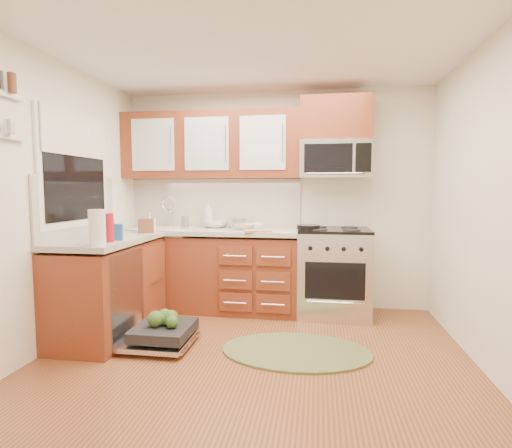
% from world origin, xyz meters
% --- Properties ---
extents(floor, '(3.50, 3.50, 0.00)m').
position_xyz_m(floor, '(0.00, 0.00, 0.00)').
color(floor, brown).
rests_on(floor, ground).
extents(ceiling, '(3.50, 3.50, 0.00)m').
position_xyz_m(ceiling, '(0.00, 0.00, 2.50)').
color(ceiling, white).
rests_on(ceiling, ground).
extents(wall_back, '(3.50, 0.04, 2.50)m').
position_xyz_m(wall_back, '(0.00, 1.75, 1.25)').
color(wall_back, white).
rests_on(wall_back, ground).
extents(wall_front, '(3.50, 0.04, 2.50)m').
position_xyz_m(wall_front, '(0.00, -1.75, 1.25)').
color(wall_front, white).
rests_on(wall_front, ground).
extents(wall_left, '(0.04, 3.50, 2.50)m').
position_xyz_m(wall_left, '(-1.75, 0.00, 1.25)').
color(wall_left, white).
rests_on(wall_left, ground).
extents(wall_right, '(0.04, 3.50, 2.50)m').
position_xyz_m(wall_right, '(1.75, 0.00, 1.25)').
color(wall_right, white).
rests_on(wall_right, ground).
extents(base_cabinet_back, '(2.05, 0.60, 0.85)m').
position_xyz_m(base_cabinet_back, '(-0.73, 1.45, 0.42)').
color(base_cabinet_back, maroon).
rests_on(base_cabinet_back, ground).
extents(base_cabinet_left, '(0.60, 1.25, 0.85)m').
position_xyz_m(base_cabinet_left, '(-1.45, 0.52, 0.42)').
color(base_cabinet_left, maroon).
rests_on(base_cabinet_left, ground).
extents(countertop_back, '(2.07, 0.64, 0.05)m').
position_xyz_m(countertop_back, '(-0.72, 1.44, 0.90)').
color(countertop_back, beige).
rests_on(countertop_back, base_cabinet_back).
extents(countertop_left, '(0.64, 1.27, 0.05)m').
position_xyz_m(countertop_left, '(-1.44, 0.53, 0.90)').
color(countertop_left, beige).
rests_on(countertop_left, base_cabinet_left).
extents(backsplash_back, '(2.05, 0.02, 0.57)m').
position_xyz_m(backsplash_back, '(-0.73, 1.74, 1.21)').
color(backsplash_back, '#B2ADA0').
rests_on(backsplash_back, ground).
extents(backsplash_left, '(0.02, 1.25, 0.57)m').
position_xyz_m(backsplash_left, '(-1.74, 0.52, 1.21)').
color(backsplash_left, '#B2ADA0').
rests_on(backsplash_left, ground).
extents(upper_cabinets, '(2.05, 0.35, 0.75)m').
position_xyz_m(upper_cabinets, '(-0.73, 1.57, 1.88)').
color(upper_cabinets, maroon).
rests_on(upper_cabinets, ground).
extents(cabinet_over_mw, '(0.76, 0.35, 0.47)m').
position_xyz_m(cabinet_over_mw, '(0.68, 1.57, 2.13)').
color(cabinet_over_mw, maroon).
rests_on(cabinet_over_mw, ground).
extents(range, '(0.76, 0.64, 0.95)m').
position_xyz_m(range, '(0.68, 1.43, 0.47)').
color(range, silver).
rests_on(range, ground).
extents(microwave, '(0.76, 0.38, 0.40)m').
position_xyz_m(microwave, '(0.68, 1.55, 1.70)').
color(microwave, silver).
rests_on(microwave, ground).
extents(sink, '(0.62, 0.50, 0.26)m').
position_xyz_m(sink, '(-1.25, 1.42, 0.80)').
color(sink, white).
rests_on(sink, ground).
extents(dishwasher, '(0.70, 0.60, 0.20)m').
position_xyz_m(dishwasher, '(-0.86, 0.30, 0.10)').
color(dishwasher, silver).
rests_on(dishwasher, ground).
extents(window, '(0.03, 1.05, 1.05)m').
position_xyz_m(window, '(-1.74, 0.50, 1.55)').
color(window, white).
rests_on(window, ground).
extents(window_blind, '(0.02, 0.96, 0.40)m').
position_xyz_m(window_blind, '(-1.71, 0.50, 1.88)').
color(window_blind, white).
rests_on(window_blind, ground).
extents(shelf_upper, '(0.04, 0.40, 0.03)m').
position_xyz_m(shelf_upper, '(-1.72, -0.35, 2.05)').
color(shelf_upper, white).
rests_on(shelf_upper, ground).
extents(shelf_lower, '(0.04, 0.40, 0.03)m').
position_xyz_m(shelf_lower, '(-1.72, -0.35, 1.75)').
color(shelf_lower, white).
rests_on(shelf_lower, ground).
extents(rug, '(1.42, 1.09, 0.02)m').
position_xyz_m(rug, '(0.34, 0.35, 0.01)').
color(rug, '#626A3D').
rests_on(rug, ground).
extents(skillet, '(0.29, 0.29, 0.05)m').
position_xyz_m(skillet, '(0.40, 1.32, 0.97)').
color(skillet, black).
rests_on(skillet, range).
extents(stock_pot, '(0.21, 0.21, 0.12)m').
position_xyz_m(stock_pot, '(-0.40, 1.51, 0.98)').
color(stock_pot, silver).
rests_on(stock_pot, countertop_back).
extents(cutting_board, '(0.32, 0.26, 0.02)m').
position_xyz_m(cutting_board, '(-0.13, 1.22, 0.94)').
color(cutting_board, '#AF7550').
rests_on(cutting_board, countertop_back).
extents(canister, '(0.10, 0.10, 0.15)m').
position_xyz_m(canister, '(-0.97, 1.32, 1.00)').
color(canister, silver).
rests_on(canister, countertop_back).
extents(paper_towel_roll, '(0.17, 0.17, 0.29)m').
position_xyz_m(paper_towel_roll, '(-1.25, 0.02, 1.07)').
color(paper_towel_roll, white).
rests_on(paper_towel_roll, countertop_left).
extents(mustard_bottle, '(0.09, 0.09, 0.23)m').
position_xyz_m(mustard_bottle, '(-1.47, 0.43, 1.04)').
color(mustard_bottle, gold).
rests_on(mustard_bottle, countertop_left).
extents(red_bottle, '(0.08, 0.08, 0.25)m').
position_xyz_m(red_bottle, '(-1.25, 0.22, 1.05)').
color(red_bottle, '#B00E20').
rests_on(red_bottle, countertop_left).
extents(wooden_box, '(0.17, 0.14, 0.15)m').
position_xyz_m(wooden_box, '(-1.25, 0.94, 1.00)').
color(wooden_box, brown).
rests_on(wooden_box, countertop_left).
extents(blue_carton, '(0.10, 0.08, 0.14)m').
position_xyz_m(blue_carton, '(-1.25, 0.34, 1.00)').
color(blue_carton, '#225BA1').
rests_on(blue_carton, countertop_left).
extents(bowl_a, '(0.29, 0.29, 0.06)m').
position_xyz_m(bowl_a, '(-0.32, 1.47, 0.96)').
color(bowl_a, '#999999').
rests_on(bowl_a, countertop_back).
extents(bowl_b, '(0.33, 0.33, 0.09)m').
position_xyz_m(bowl_b, '(-0.69, 1.60, 0.97)').
color(bowl_b, '#999999').
rests_on(bowl_b, countertop_back).
extents(cup, '(0.14, 0.14, 0.09)m').
position_xyz_m(cup, '(-0.14, 1.40, 0.97)').
color(cup, '#999999').
rests_on(cup, countertop_back).
extents(soap_bottle_a, '(0.12, 0.12, 0.31)m').
position_xyz_m(soap_bottle_a, '(-0.77, 1.62, 1.08)').
color(soap_bottle_a, '#999999').
rests_on(soap_bottle_a, countertop_back).
extents(soap_bottle_b, '(0.11, 0.12, 0.20)m').
position_xyz_m(soap_bottle_b, '(-1.25, 1.03, 1.03)').
color(soap_bottle_b, '#999999').
rests_on(soap_bottle_b, countertop_left).
extents(soap_bottle_c, '(0.13, 0.13, 0.17)m').
position_xyz_m(soap_bottle_c, '(-1.41, 0.60, 1.01)').
color(soap_bottle_c, '#999999').
rests_on(soap_bottle_c, countertop_left).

